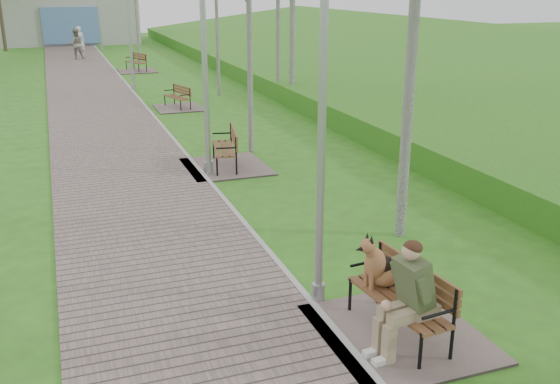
# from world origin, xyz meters

# --- Properties ---
(walkway) EXTENTS (3.50, 67.00, 0.04)m
(walkway) POSITION_xyz_m (-1.75, 21.50, 0.02)
(walkway) COLOR #655652
(walkway) RESTS_ON ground
(kerb) EXTENTS (0.10, 67.00, 0.05)m
(kerb) POSITION_xyz_m (0.00, 21.50, 0.03)
(kerb) COLOR #999993
(kerb) RESTS_ON ground
(embankment) EXTENTS (14.00, 70.00, 1.60)m
(embankment) POSITION_xyz_m (12.00, 20.00, 0.00)
(embankment) COLOR #409323
(embankment) RESTS_ON ground
(building_north) EXTENTS (10.00, 5.20, 4.00)m
(building_north) POSITION_xyz_m (-1.50, 50.97, 1.99)
(building_north) COLOR #9E9E99
(building_north) RESTS_ON ground
(bench_main) EXTENTS (2.04, 2.27, 1.78)m
(bench_main) POSITION_xyz_m (0.67, 5.30, 0.51)
(bench_main) COLOR #655652
(bench_main) RESTS_ON ground
(bench_second) EXTENTS (2.01, 2.24, 1.24)m
(bench_second) POSITION_xyz_m (0.68, 13.84, 0.23)
(bench_second) COLOR #655652
(bench_second) RESTS_ON ground
(bench_third) EXTENTS (1.69, 1.88, 1.04)m
(bench_third) POSITION_xyz_m (1.09, 22.05, 0.19)
(bench_third) COLOR #655652
(bench_third) RESTS_ON ground
(bench_far) EXTENTS (1.90, 2.11, 1.16)m
(bench_far) POSITION_xyz_m (1.05, 33.02, 0.22)
(bench_far) COLOR #655652
(bench_far) RESTS_ON ground
(lamp_post_near) EXTENTS (0.19, 0.19, 5.01)m
(lamp_post_near) POSITION_xyz_m (0.12, 6.56, 2.34)
(lamp_post_near) COLOR #A0A3A8
(lamp_post_near) RESTS_ON ground
(lamp_post_second) EXTENTS (0.23, 0.23, 5.83)m
(lamp_post_second) POSITION_xyz_m (0.14, 13.37, 2.72)
(lamp_post_second) COLOR #A0A3A8
(lamp_post_second) RESTS_ON ground
(lamp_post_third) EXTENTS (0.21, 0.21, 5.47)m
(lamp_post_third) POSITION_xyz_m (0.09, 26.76, 2.55)
(lamp_post_third) COLOR #A0A3A8
(lamp_post_third) RESTS_ON ground
(lamp_post_far) EXTENTS (0.21, 0.21, 5.51)m
(lamp_post_far) POSITION_xyz_m (0.28, 44.97, 2.58)
(lamp_post_far) COLOR #A0A3A8
(lamp_post_far) RESTS_ON ground
(pedestrian_near) EXTENTS (0.68, 0.46, 1.84)m
(pedestrian_near) POSITION_xyz_m (-1.32, 41.95, 0.92)
(pedestrian_near) COLOR silver
(pedestrian_near) RESTS_ON ground
(pedestrian_far) EXTENTS (0.91, 0.71, 1.85)m
(pedestrian_far) POSITION_xyz_m (-1.62, 39.76, 0.92)
(pedestrian_far) COLOR gray
(pedestrian_far) RESTS_ON ground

